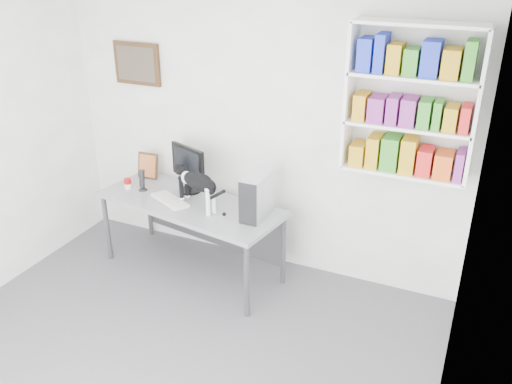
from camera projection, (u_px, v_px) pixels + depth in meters
room at (131, 224)px, 3.49m from camera, size 4.01×4.01×2.70m
bookshelf at (411, 102)px, 4.29m from camera, size 1.03×0.28×1.24m
wall_art at (137, 64)px, 5.37m from camera, size 0.52×0.04×0.42m
desk at (192, 237)px, 5.29m from camera, size 1.92×1.00×0.76m
monitor at (189, 169)px, 5.25m from camera, size 0.50×0.36×0.48m
keyboard at (170, 200)px, 5.13m from camera, size 0.46×0.34×0.03m
pc_tower at (257, 195)px, 4.79m from camera, size 0.18×0.40×0.40m
speaker at (142, 180)px, 5.33m from camera, size 0.11×0.11×0.22m
leaning_print at (148, 165)px, 5.60m from camera, size 0.23×0.10×0.28m
soup_can at (128, 184)px, 5.39m from camera, size 0.08×0.08×0.10m
cat at (198, 190)px, 4.93m from camera, size 0.62×0.35×0.37m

